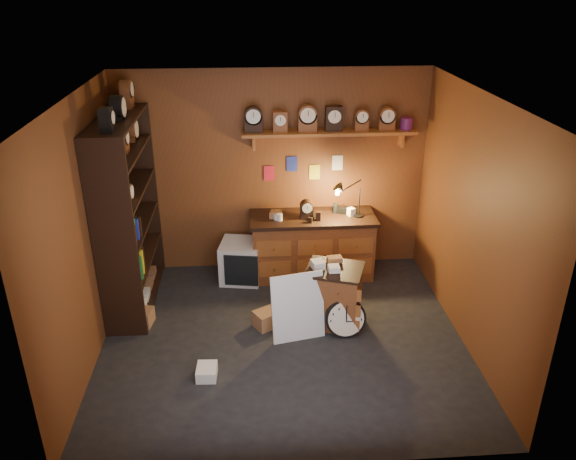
# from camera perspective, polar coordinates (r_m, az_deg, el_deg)

# --- Properties ---
(floor) EXTENTS (4.00, 4.00, 0.00)m
(floor) POSITION_cam_1_polar(r_m,az_deg,el_deg) (6.43, -0.51, -10.98)
(floor) COLOR black
(floor) RESTS_ON ground
(room_shell) EXTENTS (4.02, 3.62, 2.71)m
(room_shell) POSITION_cam_1_polar(r_m,az_deg,el_deg) (5.71, -0.19, 3.87)
(room_shell) COLOR brown
(room_shell) RESTS_ON ground
(shelving_unit) EXTENTS (0.47, 1.60, 2.58)m
(shelving_unit) POSITION_cam_1_polar(r_m,az_deg,el_deg) (6.83, -16.29, 2.24)
(shelving_unit) COLOR black
(shelving_unit) RESTS_ON ground
(workbench) EXTENTS (1.65, 0.66, 1.36)m
(workbench) POSITION_cam_1_polar(r_m,az_deg,el_deg) (7.49, 2.49, -1.25)
(workbench) COLOR brown
(workbench) RESTS_ON ground
(low_cabinet) EXTENTS (0.76, 0.70, 0.80)m
(low_cabinet) POSITION_cam_1_polar(r_m,az_deg,el_deg) (6.52, 4.68, -6.43)
(low_cabinet) COLOR brown
(low_cabinet) RESTS_ON ground
(big_round_clock) EXTENTS (0.46, 0.16, 0.46)m
(big_round_clock) POSITION_cam_1_polar(r_m,az_deg,el_deg) (6.39, 5.87, -8.90)
(big_round_clock) COLOR black
(big_round_clock) RESTS_ON ground
(white_panel) EXTENTS (0.62, 0.29, 0.79)m
(white_panel) POSITION_cam_1_polar(r_m,az_deg,el_deg) (6.47, 0.99, -10.74)
(white_panel) COLOR silver
(white_panel) RESTS_ON ground
(mini_fridge) EXTENTS (0.59, 0.61, 0.54)m
(mini_fridge) POSITION_cam_1_polar(r_m,az_deg,el_deg) (7.47, -4.78, -3.17)
(mini_fridge) COLOR silver
(mini_fridge) RESTS_ON ground
(floor_box_a) EXTENTS (0.33, 0.29, 0.18)m
(floor_box_a) POSITION_cam_1_polar(r_m,az_deg,el_deg) (6.84, -14.83, -8.56)
(floor_box_a) COLOR #9C6A44
(floor_box_a) RESTS_ON ground
(floor_box_b) EXTENTS (0.21, 0.25, 0.12)m
(floor_box_b) POSITION_cam_1_polar(r_m,az_deg,el_deg) (5.93, -8.25, -14.07)
(floor_box_b) COLOR white
(floor_box_b) RESTS_ON ground
(floor_box_c) EXTENTS (0.34, 0.32, 0.20)m
(floor_box_c) POSITION_cam_1_polar(r_m,az_deg,el_deg) (6.58, -2.20, -9.02)
(floor_box_c) COLOR #9C6A44
(floor_box_c) RESTS_ON ground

